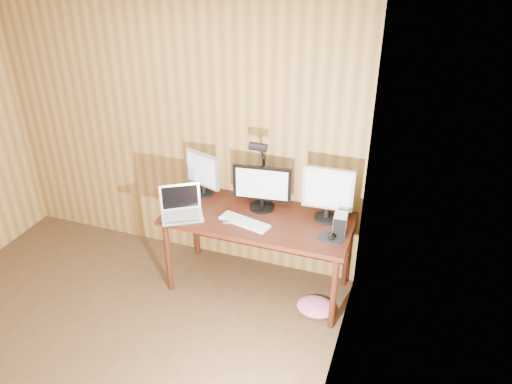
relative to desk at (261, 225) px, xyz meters
The scene contains 14 objects.
room_shell 2.04m from the desk, 118.65° to the right, with size 4.00×4.00×4.00m.
desk is the anchor object (origin of this frame).
monitor_center 0.34m from the desk, 101.06° to the left, with size 0.51×0.22×0.40m.
monitor_left 0.70m from the desk, 167.35° to the left, with size 0.36×0.17×0.42m.
monitor_right 0.67m from the desk, ahead, with size 0.42×0.20×0.47m.
laptop 0.70m from the desk, 159.13° to the right, with size 0.43×0.41×0.25m.
keyboard 0.25m from the desk, 111.07° to the right, with size 0.46×0.23×0.02m.
mousepad 0.69m from the desk, 14.98° to the right, with size 0.20×0.16×0.00m, color black.
mouse 0.69m from the desk, 14.98° to the right, with size 0.07×0.11×0.04m, color black.
hard_drive 0.73m from the desk, ahead, with size 0.11×0.16×0.16m.
phone 0.33m from the desk, 136.79° to the right, with size 0.06×0.11×0.02m.
speaker 0.73m from the desk, 15.96° to the left, with size 0.06×0.06×0.13m, color black.
desk_lamp 0.55m from the desk, 109.25° to the left, with size 0.15×0.21×0.65m.
fabric_pile 0.85m from the desk, 21.55° to the right, with size 0.34×0.27×0.11m, color #CE638C, non-canonical shape.
Camera 1 is at (2.10, -1.78, 2.99)m, focal length 35.00 mm.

